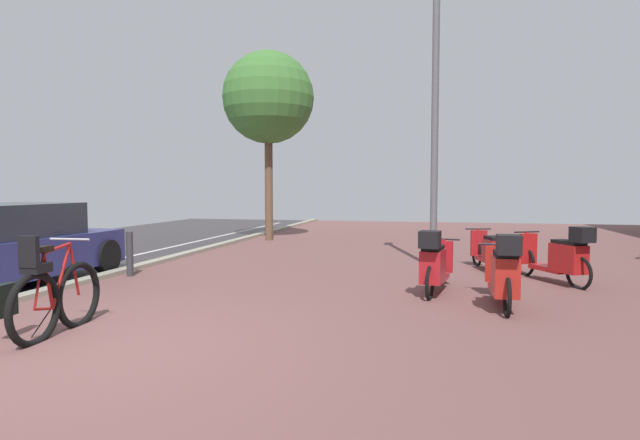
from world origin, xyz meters
name	(u,v)px	position (x,y,z in m)	size (l,w,h in m)	color
ground	(229,360)	(1.43, 0.00, -0.02)	(21.00, 40.00, 0.13)	#332C30
bicycle_foreground	(52,297)	(-0.72, 0.29, 0.41)	(0.66, 1.50, 1.15)	black
scooter_near	(490,251)	(4.33, 5.80, 0.38)	(0.69, 1.64, 0.79)	black
scooter_mid	(560,257)	(5.31, 4.66, 0.45)	(1.05, 1.67, 1.01)	black
scooter_far	(435,264)	(3.30, 3.39, 0.45)	(0.63, 1.78, 1.01)	black
scooter_extra	(503,274)	(4.18, 2.63, 0.46)	(0.52, 1.83, 1.04)	black
lamp_post	(435,104)	(3.27, 6.03, 3.23)	(0.20, 0.52, 5.82)	slate
street_tree	(268,98)	(-1.63, 10.49, 4.27)	(2.75, 2.75, 5.67)	brown
bollard_far	(130,254)	(-2.05, 3.80, 0.40)	(0.12, 0.12, 0.80)	#38383D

